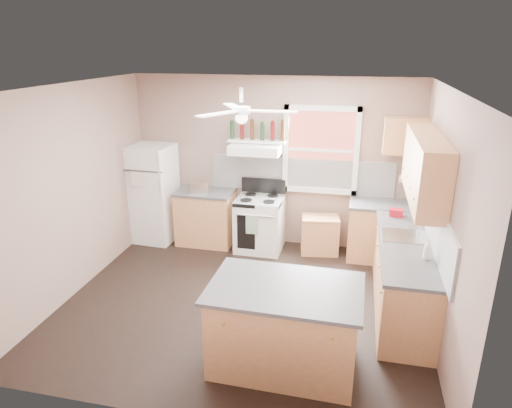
% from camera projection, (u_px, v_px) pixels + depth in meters
% --- Properties ---
extents(floor, '(4.50, 4.50, 0.00)m').
position_uv_depth(floor, '(243.00, 302.00, 5.88)').
color(floor, black).
rests_on(floor, ground).
extents(ceiling, '(4.50, 4.50, 0.00)m').
position_uv_depth(ceiling, '(241.00, 87.00, 4.98)').
color(ceiling, white).
rests_on(ceiling, ground).
extents(wall_back, '(4.50, 0.05, 2.70)m').
position_uv_depth(wall_back, '(273.00, 163.00, 7.29)').
color(wall_back, '#81675C').
rests_on(wall_back, ground).
extents(wall_right, '(0.05, 4.00, 2.70)m').
position_uv_depth(wall_right, '(445.00, 219.00, 4.96)').
color(wall_right, '#81675C').
rests_on(wall_right, ground).
extents(wall_left, '(0.05, 4.00, 2.70)m').
position_uv_depth(wall_left, '(72.00, 191.00, 5.89)').
color(wall_left, '#81675C').
rests_on(wall_left, ground).
extents(backsplash_back, '(2.90, 0.03, 0.55)m').
position_uv_depth(backsplash_back, '(301.00, 175.00, 7.22)').
color(backsplash_back, white).
rests_on(backsplash_back, wall_back).
extents(backsplash_right, '(0.03, 2.60, 0.55)m').
position_uv_depth(backsplash_right, '(435.00, 223.00, 5.30)').
color(backsplash_right, white).
rests_on(backsplash_right, wall_right).
extents(window_view, '(1.00, 0.02, 1.20)m').
position_uv_depth(window_view, '(321.00, 150.00, 7.01)').
color(window_view, maroon).
rests_on(window_view, wall_back).
extents(window_frame, '(1.16, 0.07, 1.36)m').
position_uv_depth(window_frame, '(321.00, 150.00, 6.99)').
color(window_frame, white).
rests_on(window_frame, wall_back).
extents(refrigerator, '(0.73, 0.71, 1.61)m').
position_uv_depth(refrigerator, '(153.00, 193.00, 7.54)').
color(refrigerator, white).
rests_on(refrigerator, floor).
extents(base_cabinet_left, '(0.90, 0.60, 0.86)m').
position_uv_depth(base_cabinet_left, '(206.00, 218.00, 7.52)').
color(base_cabinet_left, '#B17349').
rests_on(base_cabinet_left, floor).
extents(counter_left, '(0.92, 0.62, 0.04)m').
position_uv_depth(counter_left, '(205.00, 192.00, 7.37)').
color(counter_left, '#414144').
rests_on(counter_left, base_cabinet_left).
extents(toaster, '(0.32, 0.25, 0.18)m').
position_uv_depth(toaster, '(199.00, 187.00, 7.25)').
color(toaster, silver).
rests_on(toaster, counter_left).
extents(stove, '(0.73, 0.65, 0.86)m').
position_uv_depth(stove, '(260.00, 224.00, 7.27)').
color(stove, white).
rests_on(stove, floor).
extents(range_hood, '(0.78, 0.50, 0.14)m').
position_uv_depth(range_hood, '(256.00, 149.00, 6.99)').
color(range_hood, white).
rests_on(range_hood, wall_back).
extents(bottle_shelf, '(0.90, 0.26, 0.03)m').
position_uv_depth(bottle_shelf, '(257.00, 141.00, 7.07)').
color(bottle_shelf, white).
rests_on(bottle_shelf, range_hood).
extents(cart, '(0.62, 0.46, 0.57)m').
position_uv_depth(cart, '(320.00, 236.00, 7.19)').
color(cart, '#B17349').
rests_on(cart, floor).
extents(base_cabinet_corner, '(1.00, 0.60, 0.86)m').
position_uv_depth(base_cabinet_corner, '(382.00, 233.00, 6.94)').
color(base_cabinet_corner, '#B17349').
rests_on(base_cabinet_corner, floor).
extents(base_cabinet_right, '(0.60, 2.20, 0.86)m').
position_uv_depth(base_cabinet_right, '(402.00, 278.00, 5.61)').
color(base_cabinet_right, '#B17349').
rests_on(base_cabinet_right, floor).
extents(counter_corner, '(1.02, 0.62, 0.04)m').
position_uv_depth(counter_corner, '(384.00, 205.00, 6.79)').
color(counter_corner, '#414144').
rests_on(counter_corner, base_cabinet_corner).
extents(counter_right, '(0.62, 2.22, 0.04)m').
position_uv_depth(counter_right, '(406.00, 244.00, 5.46)').
color(counter_right, '#414144').
rests_on(counter_right, base_cabinet_right).
extents(sink, '(0.55, 0.45, 0.03)m').
position_uv_depth(sink, '(404.00, 237.00, 5.64)').
color(sink, silver).
rests_on(sink, counter_right).
extents(faucet, '(0.03, 0.03, 0.14)m').
position_uv_depth(faucet, '(419.00, 232.00, 5.58)').
color(faucet, silver).
rests_on(faucet, sink).
extents(upper_cabinet_right, '(0.33, 1.80, 0.76)m').
position_uv_depth(upper_cabinet_right, '(425.00, 168.00, 5.32)').
color(upper_cabinet_right, '#B17349').
rests_on(upper_cabinet_right, wall_right).
extents(upper_cabinet_corner, '(0.60, 0.33, 0.52)m').
position_uv_depth(upper_cabinet_corner, '(405.00, 136.00, 6.53)').
color(upper_cabinet_corner, '#B17349').
rests_on(upper_cabinet_corner, wall_back).
extents(paper_towel, '(0.26, 0.12, 0.12)m').
position_uv_depth(paper_towel, '(409.00, 179.00, 6.75)').
color(paper_towel, white).
rests_on(paper_towel, wall_back).
extents(island, '(1.45, 0.93, 0.86)m').
position_uv_depth(island, '(284.00, 328.00, 4.63)').
color(island, '#B17349').
rests_on(island, floor).
extents(island_top, '(1.53, 1.02, 0.04)m').
position_uv_depth(island_top, '(285.00, 289.00, 4.47)').
color(island_top, '#414144').
rests_on(island_top, island).
extents(ceiling_fan_hub, '(0.20, 0.20, 0.08)m').
position_uv_depth(ceiling_fan_hub, '(241.00, 110.00, 5.06)').
color(ceiling_fan_hub, white).
rests_on(ceiling_fan_hub, ceiling).
extents(soap_bottle, '(0.09, 0.09, 0.23)m').
position_uv_depth(soap_bottle, '(427.00, 249.00, 5.01)').
color(soap_bottle, silver).
rests_on(soap_bottle, counter_right).
extents(red_caddy, '(0.19, 0.14, 0.10)m').
position_uv_depth(red_caddy, '(396.00, 213.00, 6.28)').
color(red_caddy, '#AC0E1C').
rests_on(red_caddy, counter_right).
extents(wine_bottles, '(0.86, 0.06, 0.31)m').
position_uv_depth(wine_bottles, '(258.00, 131.00, 7.02)').
color(wine_bottles, '#143819').
rests_on(wine_bottles, bottle_shelf).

